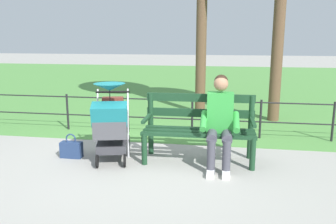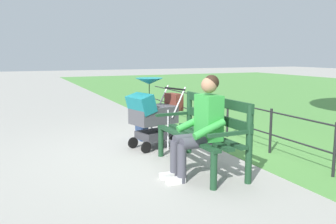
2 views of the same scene
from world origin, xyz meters
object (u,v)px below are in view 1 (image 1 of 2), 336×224
(person_on_bench, at_px, (220,119))
(stroller, at_px, (111,121))
(handbag, at_px, (71,149))
(park_bench, at_px, (199,125))

(person_on_bench, distance_m, stroller, 1.55)
(stroller, distance_m, handbag, 0.80)
(stroller, height_order, handbag, stroller)
(park_bench, xyz_separation_m, stroller, (1.24, 0.26, 0.07))
(park_bench, distance_m, person_on_bench, 0.40)
(park_bench, xyz_separation_m, handbag, (1.89, 0.23, -0.40))
(park_bench, distance_m, handbag, 1.95)
(handbag, bearing_deg, park_bench, -173.09)
(stroller, bearing_deg, handbag, -2.28)
(park_bench, bearing_deg, person_on_bench, 143.39)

